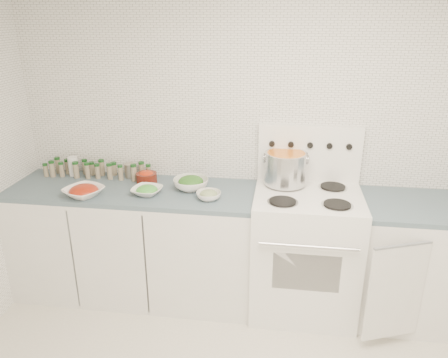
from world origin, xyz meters
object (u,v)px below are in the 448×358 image
(stock_pot, at_px, (285,167))
(bowl_snowpea, at_px, (147,190))
(bowl_tomato, at_px, (84,191))
(stove, at_px, (305,248))

(stock_pot, relative_size, bowl_snowpea, 1.35)
(bowl_tomato, height_order, bowl_snowpea, bowl_tomato)
(bowl_tomato, bearing_deg, stock_pot, 13.57)
(stock_pot, distance_m, bowl_snowpea, 1.02)
(stove, xyz_separation_m, bowl_snowpea, (-1.16, -0.09, 0.43))
(stove, relative_size, bowl_snowpea, 5.56)
(stock_pot, bearing_deg, bowl_tomato, -166.43)
(stove, bearing_deg, bowl_snowpea, -175.65)
(bowl_tomato, bearing_deg, bowl_snowpea, 12.51)
(stove, distance_m, stock_pot, 0.62)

